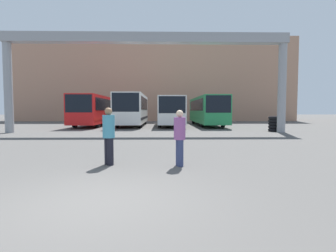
{
  "coord_description": "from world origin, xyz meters",
  "views": [
    {
      "loc": [
        1.2,
        -4.66,
        1.66
      ],
      "look_at": [
        1.66,
        18.12,
        0.3
      ],
      "focal_mm": 28.0,
      "sensor_mm": 36.0,
      "label": 1
    }
  ],
  "objects_px": {
    "bus_slot_3": "(207,109)",
    "tire_stack": "(275,124)",
    "bus_slot_1": "(133,108)",
    "pedestrian_mid_left": "(180,136)",
    "pedestrian_mid_right": "(109,135)",
    "bus_slot_2": "(170,110)",
    "bus_slot_0": "(94,109)"
  },
  "relations": [
    {
      "from": "bus_slot_3",
      "to": "tire_stack",
      "type": "height_order",
      "value": "bus_slot_3"
    },
    {
      "from": "bus_slot_1",
      "to": "pedestrian_mid_left",
      "type": "bearing_deg",
      "value": -79.64
    },
    {
      "from": "tire_stack",
      "to": "bus_slot_1",
      "type": "bearing_deg",
      "value": 147.93
    },
    {
      "from": "pedestrian_mid_right",
      "to": "pedestrian_mid_left",
      "type": "xyz_separation_m",
      "value": [
        2.15,
        -0.21,
        -0.04
      ]
    },
    {
      "from": "bus_slot_2",
      "to": "pedestrian_mid_left",
      "type": "relative_size",
      "value": 6.02
    },
    {
      "from": "bus_slot_2",
      "to": "bus_slot_3",
      "type": "distance_m",
      "value": 4.21
    },
    {
      "from": "pedestrian_mid_left",
      "to": "bus_slot_2",
      "type": "bearing_deg",
      "value": 165.0
    },
    {
      "from": "pedestrian_mid_right",
      "to": "tire_stack",
      "type": "relative_size",
      "value": 1.46
    },
    {
      "from": "bus_slot_0",
      "to": "bus_slot_1",
      "type": "distance_m",
      "value": 4.05
    },
    {
      "from": "bus_slot_0",
      "to": "tire_stack",
      "type": "xyz_separation_m",
      "value": [
        16.18,
        -7.33,
        -1.22
      ]
    },
    {
      "from": "pedestrian_mid_right",
      "to": "bus_slot_2",
      "type": "bearing_deg",
      "value": 130.75
    },
    {
      "from": "pedestrian_mid_right",
      "to": "pedestrian_mid_left",
      "type": "relative_size",
      "value": 1.04
    },
    {
      "from": "bus_slot_3",
      "to": "pedestrian_mid_right",
      "type": "bearing_deg",
      "value": -107.21
    },
    {
      "from": "bus_slot_2",
      "to": "tire_stack",
      "type": "xyz_separation_m",
      "value": [
        8.09,
        -7.28,
        -1.13
      ]
    },
    {
      "from": "bus_slot_0",
      "to": "tire_stack",
      "type": "relative_size",
      "value": 8.48
    },
    {
      "from": "pedestrian_mid_right",
      "to": "pedestrian_mid_left",
      "type": "distance_m",
      "value": 2.16
    },
    {
      "from": "bus_slot_1",
      "to": "tire_stack",
      "type": "xyz_separation_m",
      "value": [
        12.13,
        -7.6,
        -1.3
      ]
    },
    {
      "from": "bus_slot_1",
      "to": "pedestrian_mid_right",
      "type": "relative_size",
      "value": 6.13
    },
    {
      "from": "bus_slot_1",
      "to": "bus_slot_2",
      "type": "relative_size",
      "value": 1.06
    },
    {
      "from": "bus_slot_2",
      "to": "bus_slot_0",
      "type": "bearing_deg",
      "value": 179.64
    },
    {
      "from": "bus_slot_0",
      "to": "bus_slot_2",
      "type": "xyz_separation_m",
      "value": [
        8.09,
        -0.05,
        -0.08
      ]
    },
    {
      "from": "bus_slot_1",
      "to": "bus_slot_3",
      "type": "distance_m",
      "value": 8.13
    },
    {
      "from": "bus_slot_0",
      "to": "tire_stack",
      "type": "distance_m",
      "value": 17.8
    },
    {
      "from": "bus_slot_0",
      "to": "pedestrian_mid_left",
      "type": "distance_m",
      "value": 21.58
    },
    {
      "from": "bus_slot_3",
      "to": "pedestrian_mid_right",
      "type": "distance_m",
      "value": 22.02
    },
    {
      "from": "bus_slot_1",
      "to": "pedestrian_mid_left",
      "type": "height_order",
      "value": "bus_slot_1"
    },
    {
      "from": "bus_slot_3",
      "to": "pedestrian_mid_left",
      "type": "bearing_deg",
      "value": -101.61
    },
    {
      "from": "pedestrian_mid_left",
      "to": "tire_stack",
      "type": "height_order",
      "value": "pedestrian_mid_left"
    },
    {
      "from": "bus_slot_1",
      "to": "bus_slot_3",
      "type": "xyz_separation_m",
      "value": [
        8.09,
        0.84,
        -0.12
      ]
    },
    {
      "from": "bus_slot_1",
      "to": "pedestrian_mid_left",
      "type": "xyz_separation_m",
      "value": [
        3.73,
        -20.38,
        -1.01
      ]
    },
    {
      "from": "bus_slot_1",
      "to": "tire_stack",
      "type": "distance_m",
      "value": 14.38
    },
    {
      "from": "pedestrian_mid_left",
      "to": "tire_stack",
      "type": "xyz_separation_m",
      "value": [
        8.41,
        12.78,
        -0.29
      ]
    }
  ]
}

